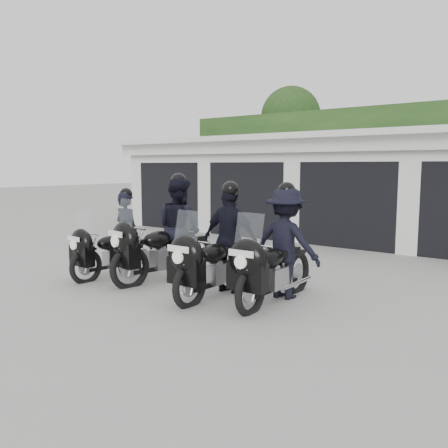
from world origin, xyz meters
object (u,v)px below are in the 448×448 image
Objects in this scene: police_bike_a at (115,240)px; police_bike_d at (280,249)px; police_bike_c at (224,246)px; police_bike_b at (171,234)px.

police_bike_d is (3.33, 0.50, 0.13)m from police_bike_a.
police_bike_a is at bearing -175.45° from police_bike_c.
police_bike_c is (2.43, 0.22, 0.12)m from police_bike_a.
police_bike_b is at bearing 169.57° from police_bike_c.
police_bike_b is 2.33m from police_bike_d.
police_bike_c is at bearing 8.91° from police_bike_a.
police_bike_a is 0.91× the size of police_bike_d.
police_bike_d is (2.33, 0.03, -0.04)m from police_bike_b.
police_bike_c reaches higher than police_bike_d.
police_bike_d is at bearing 9.90° from police_bike_b.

